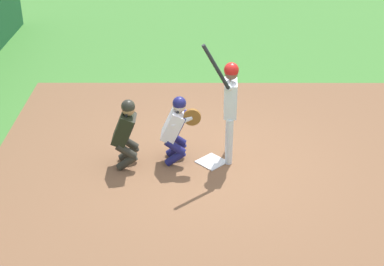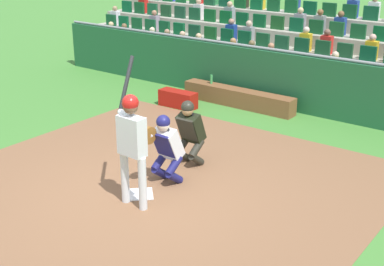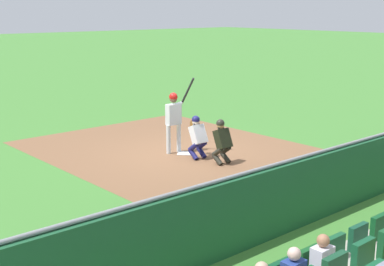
{
  "view_description": "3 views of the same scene",
  "coord_description": "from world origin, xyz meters",
  "px_view_note": "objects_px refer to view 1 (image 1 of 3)",
  "views": [
    {
      "loc": [
        8.96,
        -0.24,
        5.43
      ],
      "look_at": [
        0.57,
        -0.35,
        0.91
      ],
      "focal_mm": 54.29,
      "sensor_mm": 36.0,
      "label": 1
    },
    {
      "loc": [
        -5.54,
        5.8,
        4.09
      ],
      "look_at": [
        -0.47,
        -0.83,
        0.97
      ],
      "focal_mm": 49.91,
      "sensor_mm": 36.0,
      "label": 2
    },
    {
      "loc": [
        -10.02,
        -11.96,
        4.3
      ],
      "look_at": [
        -0.5,
        -0.92,
        0.88
      ],
      "focal_mm": 49.93,
      "sensor_mm": 36.0,
      "label": 3
    }
  ],
  "objects_px": {
    "home_plate_marker": "(212,162)",
    "home_plate_umpire": "(126,130)",
    "batter_at_plate": "(230,100)",
    "catcher_crouching": "(177,126)"
  },
  "relations": [
    {
      "from": "home_plate_marker",
      "to": "home_plate_umpire",
      "type": "distance_m",
      "value": 1.65
    },
    {
      "from": "batter_at_plate",
      "to": "catcher_crouching",
      "type": "distance_m",
      "value": 1.04
    },
    {
      "from": "catcher_crouching",
      "to": "home_plate_umpire",
      "type": "height_order",
      "value": "home_plate_umpire"
    },
    {
      "from": "home_plate_marker",
      "to": "batter_at_plate",
      "type": "relative_size",
      "value": 0.19
    },
    {
      "from": "home_plate_marker",
      "to": "batter_at_plate",
      "type": "xyz_separation_m",
      "value": [
        -0.17,
        0.3,
        1.15
      ]
    },
    {
      "from": "home_plate_marker",
      "to": "batter_at_plate",
      "type": "height_order",
      "value": "batter_at_plate"
    },
    {
      "from": "catcher_crouching",
      "to": "home_plate_umpire",
      "type": "distance_m",
      "value": 0.89
    },
    {
      "from": "catcher_crouching",
      "to": "batter_at_plate",
      "type": "bearing_deg",
      "value": 97.09
    },
    {
      "from": "batter_at_plate",
      "to": "home_plate_umpire",
      "type": "xyz_separation_m",
      "value": [
        0.26,
        -1.8,
        -0.46
      ]
    },
    {
      "from": "home_plate_umpire",
      "to": "batter_at_plate",
      "type": "bearing_deg",
      "value": 98.35
    }
  ]
}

